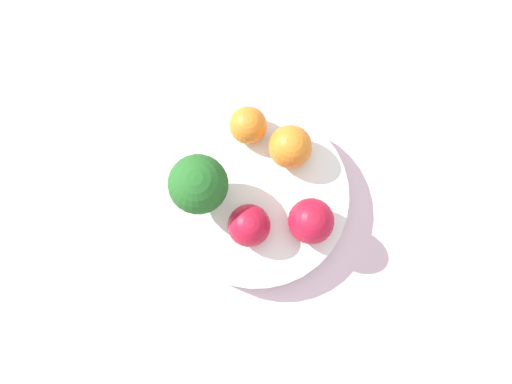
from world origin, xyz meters
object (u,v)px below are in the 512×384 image
orange_front (290,146)px  orange_back (248,125)px  apple_green (249,225)px  broccoli (198,185)px  apple_red (311,221)px  bowl (256,197)px

orange_front → orange_back: bearing=-80.7°
apple_green → orange_back: apple_green is taller
broccoli → apple_red: (-0.05, 0.11, -0.02)m
broccoli → orange_back: size_ratio=1.90×
orange_front → orange_back: (0.01, -0.05, -0.00)m
apple_green → orange_back: size_ratio=1.09×
broccoli → apple_green: (-0.00, 0.06, -0.02)m
broccoli → orange_back: broccoli is taller
bowl → orange_front: size_ratio=4.36×
apple_red → orange_front: size_ratio=1.03×
broccoli → orange_front: broccoli is taller
bowl → apple_green: apple_green is taller
apple_green → broccoli: bearing=-88.7°
apple_red → apple_green: size_ratio=1.08×
broccoli → orange_back: (-0.09, -0.01, -0.03)m
apple_red → bowl: bearing=-82.4°
orange_front → apple_red: bearing=52.6°
apple_red → broccoli: bearing=-68.2°
bowl → orange_back: bearing=-134.9°
orange_front → broccoli: bearing=-25.4°
apple_red → orange_back: (-0.04, -0.12, -0.00)m
apple_red → orange_back: size_ratio=1.17×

